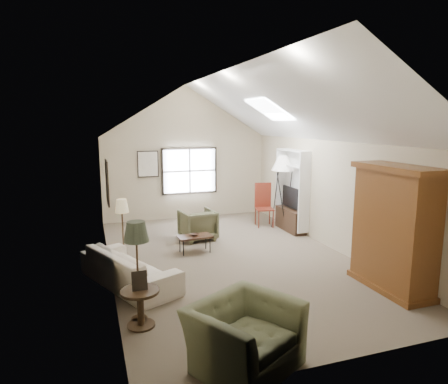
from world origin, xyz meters
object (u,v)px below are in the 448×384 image
object	(u,v)px
coffee_table	(195,244)
sofa	(129,267)
side_table	(141,308)
side_chair	(264,205)
armchair_near	(244,336)
armchair_far	(198,225)
armoire	(394,229)

from	to	relation	value
coffee_table	sofa	bearing A→B (deg)	-139.23
side_table	side_chair	xyz separation A→B (m)	(4.03, 4.56, 0.33)
side_chair	armchair_near	bearing A→B (deg)	-105.46
armchair_far	armoire	bearing A→B (deg)	114.52
side_chair	armchair_far	bearing A→B (deg)	-152.48
armoire	armchair_far	bearing A→B (deg)	121.56
armoire	sofa	world-z (taller)	armoire
armoire	coffee_table	bearing A→B (deg)	132.59
armchair_near	armchair_far	bearing A→B (deg)	51.88
armoire	armchair_far	xyz separation A→B (m)	(-2.47, 4.01, -0.72)
side_table	side_chair	size ratio (longest dim) A/B	0.46
sofa	armchair_near	size ratio (longest dim) A/B	1.82
coffee_table	side_chair	distance (m)	2.95
coffee_table	side_chair	world-z (taller)	side_chair
sofa	armchair_far	size ratio (longest dim) A/B	2.67
sofa	armchair_far	xyz separation A→B (m)	(1.91, 2.34, 0.05)
armoire	side_chair	bearing A→B (deg)	94.33
coffee_table	armchair_far	bearing A→B (deg)	71.34
armoire	armchair_near	bearing A→B (deg)	-158.60
armchair_far	side_table	distance (m)	4.38
armoire	side_chair	world-z (taller)	armoire
sofa	coffee_table	distance (m)	2.10
sofa	side_chair	bearing A→B (deg)	-78.05
armoire	side_chair	xyz separation A→B (m)	(-0.35, 4.64, -0.49)
side_table	side_chair	distance (m)	6.10
armchair_near	armchair_far	world-z (taller)	armchair_near
armchair_far	coffee_table	size ratio (longest dim) A/B	1.09
armoire	armchair_near	distance (m)	3.63
coffee_table	armoire	bearing A→B (deg)	-47.41
armoire	side_table	size ratio (longest dim) A/B	3.95
sofa	coffee_table	bearing A→B (deg)	-73.63
armchair_near	sofa	bearing A→B (deg)	80.64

